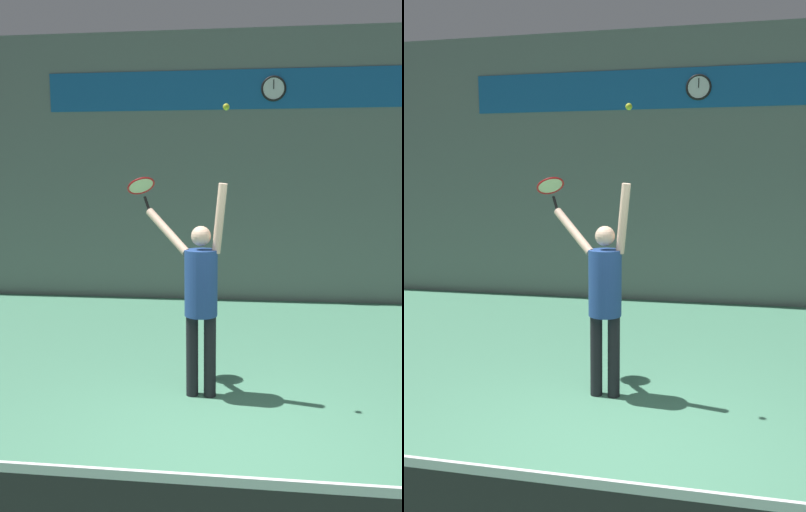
{
  "view_description": "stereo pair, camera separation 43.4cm",
  "coord_description": "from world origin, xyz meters",
  "views": [
    {
      "loc": [
        0.2,
        -3.8,
        2.31
      ],
      "look_at": [
        -0.37,
        1.27,
        1.53
      ],
      "focal_mm": 35.0,
      "sensor_mm": 36.0,
      "label": 1
    },
    {
      "loc": [
        0.62,
        -3.74,
        2.31
      ],
      "look_at": [
        -0.37,
        1.27,
        1.53
      ],
      "focal_mm": 35.0,
      "sensor_mm": 36.0,
      "label": 2
    }
  ],
  "objects": [
    {
      "name": "tennis_racket",
      "position": [
        -1.11,
        1.8,
        2.22
      ],
      "size": [
        0.43,
        0.42,
        0.39
      ],
      "color": "black"
    },
    {
      "name": "tennis_player",
      "position": [
        -0.38,
        1.28,
        1.15
      ],
      "size": [
        0.96,
        0.6,
        2.28
      ],
      "color": "black",
      "rests_on": "ground_plane"
    },
    {
      "name": "back_wall",
      "position": [
        0.0,
        5.7,
        2.5
      ],
      "size": [
        18.0,
        0.1,
        5.0
      ],
      "color": "slate",
      "rests_on": "ground_plane"
    },
    {
      "name": "scoreboard_clock",
      "position": [
        0.47,
        5.62,
        3.93
      ],
      "size": [
        0.45,
        0.04,
        0.45
      ],
      "color": "white"
    },
    {
      "name": "ground_plane",
      "position": [
        0.0,
        0.0,
        0.0
      ],
      "size": [
        18.0,
        18.0,
        0.0
      ],
      "primitive_type": "plane",
      "color": "#4C8C6B"
    },
    {
      "name": "tennis_ball",
      "position": [
        -0.11,
        1.14,
        3.0
      ],
      "size": [
        0.07,
        0.07,
        0.07
      ],
      "color": "#CCDB2D"
    },
    {
      "name": "sponsor_banner",
      "position": [
        0.0,
        5.64,
        3.93
      ],
      "size": [
        7.47,
        0.02,
        0.7
      ],
      "color": "#195B9E"
    }
  ]
}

